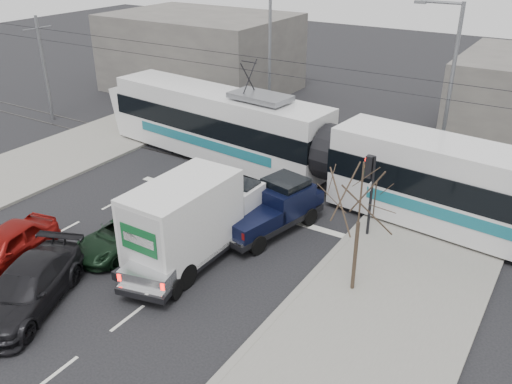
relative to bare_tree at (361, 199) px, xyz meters
The scene contains 16 objects.
ground 8.85m from the bare_tree, 161.79° to the right, with size 120.00×120.00×0.00m, color black.
sidewalk_right 4.69m from the bare_tree, 60.75° to the right, with size 6.00×60.00×0.15m, color gray.
rails 11.33m from the bare_tree, 135.38° to the left, with size 60.00×1.60×0.03m, color #33302D.
building_left 29.11m from the bare_tree, 137.92° to the left, with size 14.00×10.00×6.00m, color slate.
bare_tree is the anchor object (origin of this frame).
traffic_signal 4.28m from the bare_tree, 105.76° to the left, with size 0.44×0.44×3.60m.
street_lamp_near 11.58m from the bare_tree, 91.42° to the left, with size 2.38×0.25×9.00m.
street_lamp_far 17.97m from the bare_tree, 131.12° to the left, with size 2.38×0.25×9.00m.
catenary 10.68m from the bare_tree, 135.38° to the left, with size 60.00×0.20×7.00m.
tram 8.47m from the bare_tree, 120.74° to the left, with size 28.92×5.87×5.87m.
silver_pickup 7.37m from the bare_tree, 164.39° to the right, with size 3.13×5.92×2.05m.
box_truck 6.77m from the bare_tree, 169.58° to the right, with size 2.50×6.98×3.47m.
navy_pickup 6.00m from the bare_tree, 152.42° to the left, with size 2.99×5.54×2.21m.
green_car 10.02m from the bare_tree, 166.34° to the right, with size 2.07×4.50×1.25m, color black.
red_car 13.78m from the bare_tree, 155.48° to the right, with size 1.87×4.65×1.58m, color maroon.
dark_car 11.89m from the bare_tree, 143.54° to the right, with size 2.18×5.35×1.55m, color black.
Camera 1 is at (13.25, -13.18, 11.98)m, focal length 38.00 mm.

